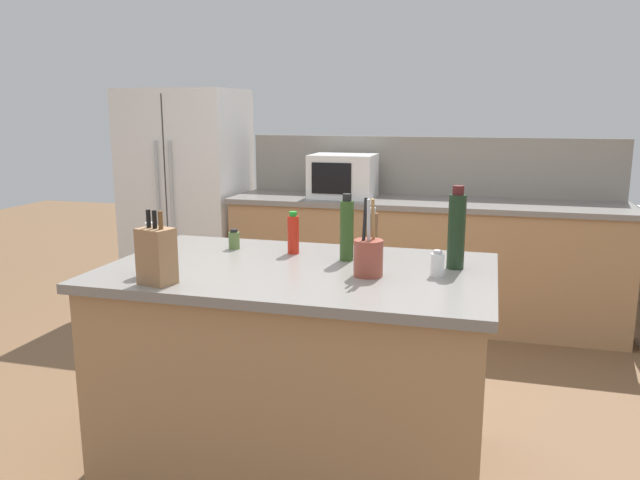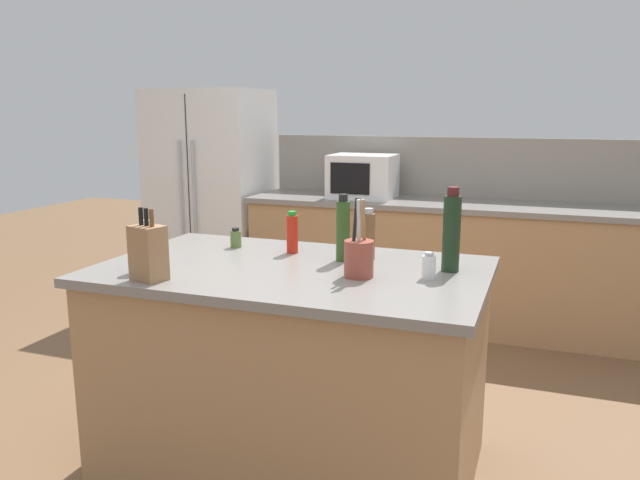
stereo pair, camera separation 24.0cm
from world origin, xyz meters
TOP-DOWN VIEW (x-y plane):
  - ground_plane at (0.00, 0.00)m, footprint 14.00×14.00m
  - back_counter_run at (0.30, 2.20)m, footprint 2.96×0.66m
  - wall_backsplash at (0.30, 2.52)m, footprint 2.92×0.03m
  - kitchen_island at (0.00, 0.00)m, footprint 1.66×1.01m
  - refrigerator at (-1.69, 2.25)m, footprint 0.93×0.75m
  - microwave at (-0.33, 2.20)m, footprint 0.49×0.39m
  - knife_block at (-0.45, -0.39)m, footprint 0.15×0.13m
  - utensil_crock at (0.32, -0.06)m, footprint 0.12×0.12m
  - dish_soap_bottle at (-0.55, -0.25)m, footprint 0.07×0.07m
  - salt_shaker at (0.59, 0.01)m, footprint 0.05×0.05m
  - olive_oil_bottle at (0.17, 0.18)m, footprint 0.06×0.06m
  - pepper_grinder at (0.27, 0.26)m, footprint 0.06×0.06m
  - spice_jar_oregano at (-0.41, 0.27)m, footprint 0.05×0.05m
  - hot_sauce_bottle at (-0.10, 0.25)m, footprint 0.05×0.05m
  - wine_bottle at (0.65, 0.16)m, footprint 0.07×0.07m

SIDE VIEW (x-z plane):
  - ground_plane at x=0.00m, z-range 0.00..0.00m
  - back_counter_run at x=0.30m, z-range 0.00..0.94m
  - kitchen_island at x=0.00m, z-range 0.00..0.94m
  - refrigerator at x=-1.69m, z-range 0.00..1.77m
  - spice_jar_oregano at x=-0.41m, z-range 0.94..1.03m
  - salt_shaker at x=0.59m, z-range 0.94..1.04m
  - utensil_crock at x=0.32m, z-range 0.86..1.18m
  - hot_sauce_bottle at x=-0.10m, z-range 0.93..1.13m
  - dish_soap_bottle at x=-0.55m, z-range 0.93..1.15m
  - pepper_grinder at x=0.27m, z-range 0.93..1.17m
  - knife_block at x=-0.45m, z-range 0.91..1.20m
  - olive_oil_bottle at x=0.17m, z-range 0.93..1.23m
  - microwave at x=-0.33m, z-range 0.94..1.27m
  - wine_bottle at x=0.65m, z-range 0.93..1.29m
  - wall_backsplash at x=0.30m, z-range 0.94..1.40m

